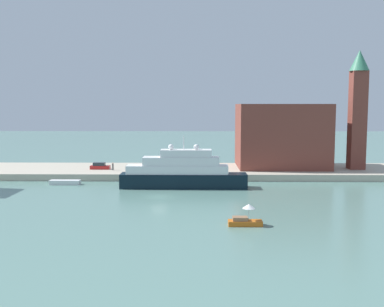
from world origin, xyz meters
TOP-DOWN VIEW (x-y plane):
  - ground at (0.00, 0.00)m, footprint 400.00×400.00m
  - quay_dock at (0.00, 25.68)m, footprint 110.00×19.37m
  - large_yacht at (3.63, 8.80)m, footprint 24.01×4.01m
  - small_motorboat at (12.92, -18.71)m, footprint 4.45×1.70m
  - work_barge at (-19.76, 12.03)m, footprint 5.97×1.69m
  - harbor_building at (25.88, 28.60)m, footprint 20.14×15.89m
  - bell_tower at (42.03, 25.08)m, footprint 4.32×4.32m
  - parked_car at (-15.31, 23.82)m, footprint 4.36×1.62m
  - person_figure at (-12.14, 22.35)m, footprint 0.36×0.36m
  - mooring_bollard at (-2.58, 17.72)m, footprint 0.48×0.48m

SIDE VIEW (x-z plane):
  - ground at x=0.00m, z-range 0.00..0.00m
  - work_barge at x=-19.76m, z-range 0.00..0.88m
  - quay_dock at x=0.00m, z-range 0.00..1.43m
  - small_motorboat at x=12.92m, z-range -0.53..2.35m
  - mooring_bollard at x=-2.58m, z-range 1.43..2.21m
  - parked_car at x=-15.31m, z-range 1.32..2.82m
  - person_figure at x=-12.14m, z-range 1.37..3.05m
  - large_yacht at x=3.63m, z-range -2.06..7.88m
  - harbor_building at x=25.88m, z-range 1.43..15.96m
  - bell_tower at x=42.03m, z-range 2.59..28.87m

